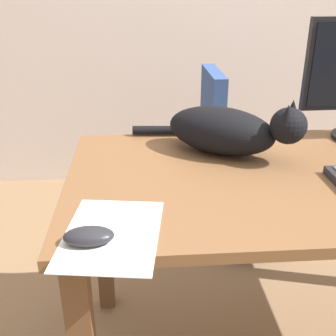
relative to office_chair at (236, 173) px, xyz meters
name	(u,v)px	position (x,y,z in m)	size (l,w,h in m)	color
desk	(300,204)	(0.01, -0.78, 0.26)	(1.40, 0.74, 0.74)	brown
office_chair	(236,173)	(0.00, 0.00, 0.00)	(0.48, 0.48, 0.89)	black
cat	(227,130)	(-0.20, -0.61, 0.45)	(0.52, 0.37, 0.20)	black
computer_mouse	(89,236)	(-0.59, -1.09, 0.38)	(0.11, 0.06, 0.04)	#232328
paper_sheet	(112,233)	(-0.55, -1.06, 0.37)	(0.21, 0.30, 0.00)	white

